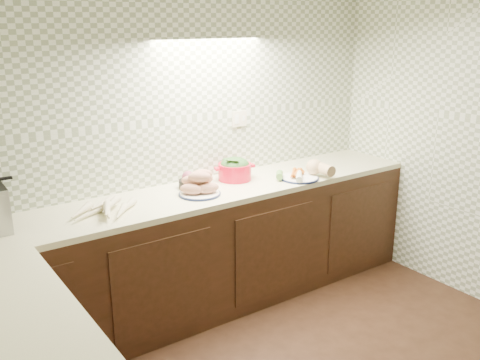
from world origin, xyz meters
TOP-DOWN VIEW (x-y plane):
  - room at (0.00, 0.00)m, footprint 3.60×3.60m
  - counter at (-0.68, 0.68)m, footprint 3.60×3.60m
  - parsnip_pile at (-0.70, 1.43)m, footprint 0.43×0.41m
  - sweet_potato_plate at (-0.02, 1.45)m, footprint 0.30×0.29m
  - onion_bowl at (-0.00, 1.62)m, footprint 0.16×0.16m
  - dutch_oven at (0.38, 1.61)m, footprint 0.31×0.30m
  - veg_plate at (0.85, 1.34)m, footprint 0.43×0.31m

SIDE VIEW (x-z plane):
  - counter at x=-0.68m, z-range 0.00..0.90m
  - parsnip_pile at x=-0.70m, z-range 0.89..0.98m
  - onion_bowl at x=0.00m, z-range 0.88..1.01m
  - veg_plate at x=0.85m, z-range 0.88..1.02m
  - sweet_potato_plate at x=-0.02m, z-range 0.88..1.06m
  - dutch_oven at x=0.38m, z-range 0.90..1.07m
  - room at x=0.00m, z-range 0.33..2.93m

